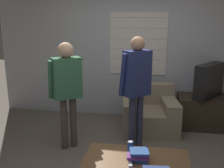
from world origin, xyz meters
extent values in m
cube|color=#ADB2B7|center=(0.00, 2.03, 1.27)|extent=(5.20, 0.06, 2.55)
cube|color=silver|center=(0.13, 1.99, 1.42)|extent=(1.06, 0.02, 1.14)
cube|color=#A4A099|center=(0.13, 1.98, 0.94)|extent=(1.04, 0.00, 0.01)
cube|color=#A4A099|center=(0.13, 1.98, 1.13)|extent=(1.04, 0.00, 0.01)
cube|color=#A4A099|center=(0.13, 1.98, 1.32)|extent=(1.04, 0.00, 0.01)
cube|color=#A4A099|center=(0.13, 1.98, 1.52)|extent=(1.04, 0.00, 0.01)
cube|color=#A4A099|center=(0.13, 1.98, 1.71)|extent=(1.04, 0.00, 0.01)
cube|color=#A4A099|center=(0.13, 1.98, 1.90)|extent=(1.04, 0.00, 0.01)
cube|color=gray|center=(0.40, 1.36, 0.19)|extent=(1.02, 0.95, 0.39)
cube|color=gray|center=(0.36, 1.67, 0.57)|extent=(0.93, 0.32, 0.37)
cube|color=gray|center=(0.73, 1.40, 0.47)|extent=(0.35, 0.86, 0.17)
cube|color=gray|center=(0.07, 1.31, 0.47)|extent=(0.35, 0.86, 0.17)
cube|color=brown|center=(0.29, -0.32, 0.38)|extent=(1.16, 0.60, 0.04)
cylinder|color=brown|center=(-0.25, -0.06, 0.18)|extent=(0.04, 0.04, 0.36)
cylinder|color=brown|center=(0.82, -0.06, 0.18)|extent=(0.04, 0.04, 0.36)
cube|color=#33281E|center=(1.38, 1.66, 0.28)|extent=(0.99, 0.57, 0.55)
cube|color=black|center=(1.38, 1.66, 0.85)|extent=(0.58, 0.70, 0.59)
cube|color=navy|center=(1.30, 1.72, 0.85)|extent=(0.37, 0.50, 0.48)
cylinder|color=#4C4233|center=(-0.83, 0.51, 0.39)|extent=(0.10, 0.10, 0.78)
cylinder|color=#4C4233|center=(-0.71, 0.59, 0.39)|extent=(0.10, 0.10, 0.78)
cube|color=#336642|center=(-0.77, 0.55, 1.07)|extent=(0.44, 0.39, 0.58)
sphere|color=tan|center=(-0.77, 0.55, 1.46)|extent=(0.22, 0.22, 0.22)
cylinder|color=#336642|center=(-0.98, 0.46, 1.06)|extent=(0.14, 0.16, 0.56)
cylinder|color=#336642|center=(-0.75, 0.90, 1.27)|extent=(0.38, 0.50, 0.20)
cube|color=white|center=(-0.90, 1.12, 1.20)|extent=(0.06, 0.07, 0.13)
cylinder|color=#33384C|center=(0.16, 0.59, 0.42)|extent=(0.10, 0.10, 0.84)
cylinder|color=#33384C|center=(0.26, 0.67, 0.42)|extent=(0.10, 0.10, 0.84)
cube|color=navy|center=(0.21, 0.63, 1.16)|extent=(0.41, 0.39, 0.63)
sphere|color=#A87A56|center=(0.21, 0.63, 1.56)|extent=(0.20, 0.20, 0.20)
cylinder|color=navy|center=(0.03, 0.53, 1.15)|extent=(0.16, 0.17, 0.60)
cylinder|color=navy|center=(0.19, 0.97, 1.31)|extent=(0.42, 0.48, 0.33)
cube|color=white|center=(0.02, 1.17, 1.17)|extent=(0.08, 0.09, 0.13)
cube|color=#284C89|center=(0.32, -0.33, 0.42)|extent=(0.21, 0.17, 0.04)
cube|color=#75387F|center=(0.31, -0.35, 0.45)|extent=(0.25, 0.15, 0.03)
cube|color=#75387F|center=(0.33, -0.33, 0.48)|extent=(0.19, 0.18, 0.03)
cube|color=#284C89|center=(0.32, -0.35, 0.50)|extent=(0.22, 0.20, 0.03)
cylinder|color=#194C9E|center=(0.21, -0.16, 0.46)|extent=(0.07, 0.07, 0.12)
cylinder|color=silver|center=(0.21, -0.16, 0.52)|extent=(0.06, 0.06, 0.00)
cube|color=white|center=(0.23, -0.44, 0.41)|extent=(0.06, 0.13, 0.02)
camera|label=1|loc=(0.44, -2.90, 1.92)|focal=42.00mm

